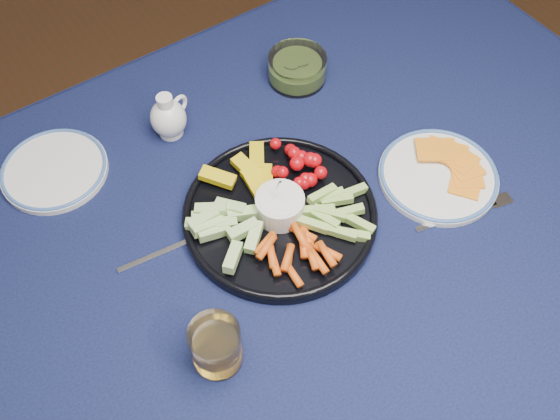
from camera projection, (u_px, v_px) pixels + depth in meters
dining_table at (259, 275)px, 1.12m from camera, size 1.67×1.07×0.75m
crudite_platter at (279, 213)px, 1.06m from camera, size 0.34×0.34×0.11m
creamer_pitcher at (169, 117)px, 1.16m from camera, size 0.09×0.07×0.09m
pickle_bowl at (297, 69)px, 1.26m from camera, size 0.12×0.12×0.06m
cheese_plate at (439, 174)px, 1.12m from camera, size 0.22×0.22×0.03m
juice_tumbler at (216, 347)px, 0.91m from camera, size 0.08×0.08×0.09m
fork_left at (171, 249)px, 1.04m from camera, size 0.16×0.03×0.00m
fork_right at (472, 211)px, 1.09m from camera, size 0.19×0.06×0.00m
side_plate_extra at (54, 170)px, 1.13m from camera, size 0.19×0.19×0.02m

